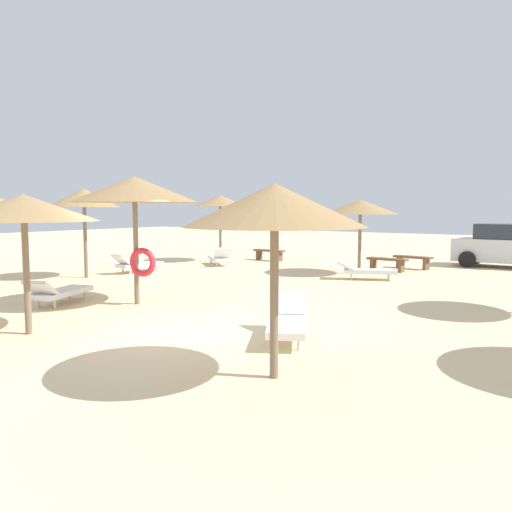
{
  "coord_description": "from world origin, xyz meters",
  "views": [
    {
      "loc": [
        6.67,
        -6.75,
        2.31
      ],
      "look_at": [
        0.0,
        3.0,
        1.2
      ],
      "focal_mm": 35.3,
      "sensor_mm": 36.0,
      "label": 1
    }
  ],
  "objects_px": {
    "parasol_0": "(275,206)",
    "parasol_1": "(135,191)",
    "lounger_5": "(137,264)",
    "lounger_6": "(366,270)",
    "parasol_5": "(84,198)",
    "lounger_1": "(59,292)",
    "lounger_0": "(287,321)",
    "parked_car": "(508,247)",
    "parasol_6": "(360,207)",
    "parasol_7": "(24,208)",
    "bench_0": "(413,260)",
    "parasol_3": "(220,201)",
    "bench_2": "(387,262)",
    "lounger_3": "(220,257)",
    "bench_1": "(269,253)"
  },
  "relations": [
    {
      "from": "parasol_0",
      "to": "parasol_1",
      "type": "distance_m",
      "value": 6.22
    },
    {
      "from": "lounger_5",
      "to": "lounger_6",
      "type": "xyz_separation_m",
      "value": [
        7.58,
        2.95,
        -0.01
      ]
    },
    {
      "from": "parasol_0",
      "to": "parasol_5",
      "type": "xyz_separation_m",
      "value": [
        -10.6,
        4.94,
        0.3
      ]
    },
    {
      "from": "lounger_1",
      "to": "lounger_6",
      "type": "relative_size",
      "value": 0.99
    },
    {
      "from": "parasol_1",
      "to": "lounger_5",
      "type": "distance_m",
      "value": 6.7
    },
    {
      "from": "parasol_5",
      "to": "lounger_0",
      "type": "distance_m",
      "value": 10.41
    },
    {
      "from": "lounger_0",
      "to": "parked_car",
      "type": "bearing_deg",
      "value": 83.73
    },
    {
      "from": "lounger_0",
      "to": "lounger_6",
      "type": "distance_m",
      "value": 8.09
    },
    {
      "from": "parasol_5",
      "to": "parasol_6",
      "type": "xyz_separation_m",
      "value": [
        7.2,
        6.12,
        -0.29
      ]
    },
    {
      "from": "lounger_5",
      "to": "lounger_6",
      "type": "relative_size",
      "value": 0.97
    },
    {
      "from": "lounger_0",
      "to": "parasol_6",
      "type": "bearing_deg",
      "value": 105.15
    },
    {
      "from": "parasol_1",
      "to": "parasol_7",
      "type": "bearing_deg",
      "value": -79.75
    },
    {
      "from": "lounger_6",
      "to": "bench_0",
      "type": "distance_m",
      "value": 3.88
    },
    {
      "from": "parasol_3",
      "to": "bench_2",
      "type": "height_order",
      "value": "parasol_3"
    },
    {
      "from": "parasol_3",
      "to": "parked_car",
      "type": "xyz_separation_m",
      "value": [
        10.87,
        4.46,
        -1.81
      ]
    },
    {
      "from": "lounger_1",
      "to": "lounger_6",
      "type": "xyz_separation_m",
      "value": [
        4.46,
        8.29,
        -0.01
      ]
    },
    {
      "from": "parasol_5",
      "to": "lounger_3",
      "type": "bearing_deg",
      "value": 75.57
    },
    {
      "from": "parasol_3",
      "to": "lounger_3",
      "type": "xyz_separation_m",
      "value": [
        1.02,
        -1.36,
        -2.31
      ]
    },
    {
      "from": "parasol_1",
      "to": "bench_1",
      "type": "height_order",
      "value": "parasol_1"
    },
    {
      "from": "parasol_5",
      "to": "bench_1",
      "type": "xyz_separation_m",
      "value": [
        2.06,
        8.15,
        -2.31
      ]
    },
    {
      "from": "parasol_0",
      "to": "parasol_3",
      "type": "bearing_deg",
      "value": 131.08
    },
    {
      "from": "lounger_3",
      "to": "lounger_6",
      "type": "relative_size",
      "value": 0.91
    },
    {
      "from": "parasol_5",
      "to": "parked_car",
      "type": "distance_m",
      "value": 16.01
    },
    {
      "from": "lounger_6",
      "to": "bench_0",
      "type": "relative_size",
      "value": 1.3
    },
    {
      "from": "parasol_7",
      "to": "bench_0",
      "type": "xyz_separation_m",
      "value": [
        2.74,
        14.2,
        -1.97
      ]
    },
    {
      "from": "parasol_3",
      "to": "bench_0",
      "type": "relative_size",
      "value": 1.88
    },
    {
      "from": "parasol_7",
      "to": "bench_2",
      "type": "height_order",
      "value": "parasol_7"
    },
    {
      "from": "lounger_6",
      "to": "bench_2",
      "type": "distance_m",
      "value": 2.55
    },
    {
      "from": "parasol_0",
      "to": "parasol_5",
      "type": "height_order",
      "value": "parasol_5"
    },
    {
      "from": "lounger_6",
      "to": "lounger_1",
      "type": "bearing_deg",
      "value": -118.28
    },
    {
      "from": "lounger_6",
      "to": "parked_car",
      "type": "height_order",
      "value": "parked_car"
    },
    {
      "from": "lounger_5",
      "to": "parasol_3",
      "type": "bearing_deg",
      "value": 89.96
    },
    {
      "from": "parasol_3",
      "to": "parasol_6",
      "type": "distance_m",
      "value": 6.86
    },
    {
      "from": "bench_2",
      "to": "parked_car",
      "type": "xyz_separation_m",
      "value": [
        3.5,
        3.84,
        0.48
      ]
    },
    {
      "from": "parasol_3",
      "to": "lounger_1",
      "type": "height_order",
      "value": "parasol_3"
    },
    {
      "from": "lounger_1",
      "to": "bench_0",
      "type": "relative_size",
      "value": 1.29
    },
    {
      "from": "lounger_5",
      "to": "parasol_1",
      "type": "bearing_deg",
      "value": -42.36
    },
    {
      "from": "bench_0",
      "to": "bench_2",
      "type": "distance_m",
      "value": 1.43
    },
    {
      "from": "lounger_1",
      "to": "lounger_3",
      "type": "height_order",
      "value": "lounger_3"
    },
    {
      "from": "parasol_6",
      "to": "lounger_6",
      "type": "relative_size",
      "value": 1.31
    },
    {
      "from": "parked_car",
      "to": "lounger_0",
      "type": "bearing_deg",
      "value": -96.27
    },
    {
      "from": "lounger_1",
      "to": "parasol_6",
      "type": "bearing_deg",
      "value": 68.79
    },
    {
      "from": "bench_0",
      "to": "parasol_7",
      "type": "bearing_deg",
      "value": -100.91
    },
    {
      "from": "bench_2",
      "to": "parasol_5",
      "type": "bearing_deg",
      "value": -136.28
    },
    {
      "from": "bench_1",
      "to": "parked_car",
      "type": "height_order",
      "value": "parked_car"
    },
    {
      "from": "parasol_3",
      "to": "parasol_6",
      "type": "xyz_separation_m",
      "value": [
        6.82,
        -0.67,
        -0.27
      ]
    },
    {
      "from": "parasol_7",
      "to": "bench_2",
      "type": "xyz_separation_m",
      "value": [
        2.19,
        12.88,
        -1.97
      ]
    },
    {
      "from": "parasol_5",
      "to": "bench_0",
      "type": "height_order",
      "value": "parasol_5"
    },
    {
      "from": "parasol_5",
      "to": "bench_1",
      "type": "distance_m",
      "value": 8.72
    },
    {
      "from": "parasol_6",
      "to": "parked_car",
      "type": "relative_size",
      "value": 0.66
    }
  ]
}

